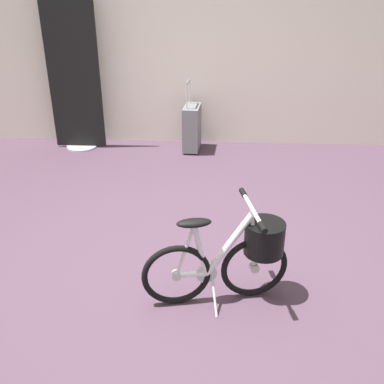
{
  "coord_description": "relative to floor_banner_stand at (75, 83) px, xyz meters",
  "views": [
    {
      "loc": [
        0.29,
        -2.73,
        2.05
      ],
      "look_at": [
        0.12,
        0.21,
        0.55
      ],
      "focal_mm": 42.88,
      "sensor_mm": 36.0,
      "label": 1
    }
  ],
  "objects": [
    {
      "name": "back_wall",
      "position": [
        1.35,
        0.31,
        0.62
      ],
      "size": [
        7.28,
        0.1,
        2.81
      ],
      "primitive_type": "cube",
      "color": "silver",
      "rests_on": "ground_plane"
    },
    {
      "name": "rolling_suitcase",
      "position": [
        1.35,
        -0.02,
        -0.51
      ],
      "size": [
        0.21,
        0.37,
        0.83
      ],
      "color": "slate",
      "rests_on": "ground_plane"
    },
    {
      "name": "folding_bike_foreground",
      "position": [
        1.78,
        -2.7,
        -0.44
      ],
      "size": [
        0.96,
        0.53,
        0.7
      ],
      "color": "black",
      "rests_on": "ground_plane"
    },
    {
      "name": "floor_banner_stand",
      "position": [
        0.0,
        0.0,
        0.0
      ],
      "size": [
        0.6,
        0.36,
        1.75
      ],
      "color": "#B7B7BC",
      "rests_on": "ground_plane"
    },
    {
      "name": "ground_plane",
      "position": [
        1.35,
        -2.43,
        -0.79
      ],
      "size": [
        7.28,
        7.28,
        0.0
      ],
      "primitive_type": "plane",
      "color": "#473342"
    }
  ]
}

